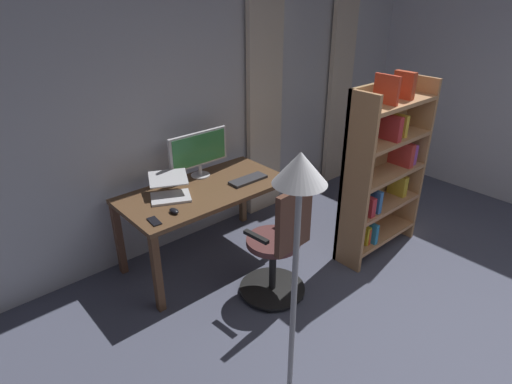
{
  "coord_description": "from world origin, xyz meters",
  "views": [
    {
      "loc": [
        2.57,
        0.22,
        2.41
      ],
      "look_at": [
        0.57,
        -2.06,
        0.9
      ],
      "focal_mm": 30.15,
      "sensor_mm": 36.0,
      "label": 1
    }
  ],
  "objects_px": {
    "computer_keyboard": "(248,180)",
    "bookshelf": "(381,170)",
    "computer_monitor": "(199,151)",
    "floor_lamp": "(297,239)",
    "desk": "(205,197)",
    "laptop": "(170,190)",
    "computer_mouse": "(174,211)",
    "cell_phone_face_up": "(154,221)",
    "office_chair": "(279,248)"
  },
  "relations": [
    {
      "from": "office_chair",
      "to": "floor_lamp",
      "type": "relative_size",
      "value": 0.59
    },
    {
      "from": "laptop",
      "to": "floor_lamp",
      "type": "bearing_deg",
      "value": 104.6
    },
    {
      "from": "computer_keyboard",
      "to": "bookshelf",
      "type": "relative_size",
      "value": 0.21
    },
    {
      "from": "cell_phone_face_up",
      "to": "computer_monitor",
      "type": "bearing_deg",
      "value": -142.23
    },
    {
      "from": "floor_lamp",
      "to": "cell_phone_face_up",
      "type": "bearing_deg",
      "value": -91.29
    },
    {
      "from": "computer_keyboard",
      "to": "laptop",
      "type": "bearing_deg",
      "value": -16.14
    },
    {
      "from": "office_chair",
      "to": "computer_mouse",
      "type": "distance_m",
      "value": 0.89
    },
    {
      "from": "bookshelf",
      "to": "floor_lamp",
      "type": "distance_m",
      "value": 2.23
    },
    {
      "from": "office_chair",
      "to": "computer_keyboard",
      "type": "distance_m",
      "value": 0.81
    },
    {
      "from": "computer_monitor",
      "to": "laptop",
      "type": "bearing_deg",
      "value": 22.78
    },
    {
      "from": "computer_monitor",
      "to": "computer_mouse",
      "type": "relative_size",
      "value": 6.18
    },
    {
      "from": "computer_mouse",
      "to": "bookshelf",
      "type": "xyz_separation_m",
      "value": [
        -1.79,
        0.7,
        0.07
      ]
    },
    {
      "from": "desk",
      "to": "computer_keyboard",
      "type": "distance_m",
      "value": 0.43
    },
    {
      "from": "computer_monitor",
      "to": "bookshelf",
      "type": "xyz_separation_m",
      "value": [
        -1.22,
        1.16,
        -0.16
      ]
    },
    {
      "from": "desk",
      "to": "bookshelf",
      "type": "height_order",
      "value": "bookshelf"
    },
    {
      "from": "computer_keyboard",
      "to": "computer_mouse",
      "type": "bearing_deg",
      "value": 4.99
    },
    {
      "from": "computer_monitor",
      "to": "cell_phone_face_up",
      "type": "height_order",
      "value": "computer_monitor"
    },
    {
      "from": "computer_mouse",
      "to": "desk",
      "type": "bearing_deg",
      "value": -155.03
    },
    {
      "from": "laptop",
      "to": "cell_phone_face_up",
      "type": "relative_size",
      "value": 3.21
    },
    {
      "from": "laptop",
      "to": "office_chair",
      "type": "bearing_deg",
      "value": 140.92
    },
    {
      "from": "desk",
      "to": "laptop",
      "type": "height_order",
      "value": "laptop"
    },
    {
      "from": "bookshelf",
      "to": "office_chair",
      "type": "bearing_deg",
      "value": -3.17
    },
    {
      "from": "laptop",
      "to": "computer_mouse",
      "type": "height_order",
      "value": "laptop"
    },
    {
      "from": "laptop",
      "to": "computer_monitor",
      "type": "bearing_deg",
      "value": -131.49
    },
    {
      "from": "computer_monitor",
      "to": "computer_mouse",
      "type": "bearing_deg",
      "value": 38.91
    },
    {
      "from": "laptop",
      "to": "computer_mouse",
      "type": "relative_size",
      "value": 4.63
    },
    {
      "from": "office_chair",
      "to": "cell_phone_face_up",
      "type": "distance_m",
      "value": 1.01
    },
    {
      "from": "floor_lamp",
      "to": "laptop",
      "type": "bearing_deg",
      "value": -101.14
    },
    {
      "from": "desk",
      "to": "laptop",
      "type": "relative_size",
      "value": 3.24
    },
    {
      "from": "cell_phone_face_up",
      "to": "laptop",
      "type": "bearing_deg",
      "value": -131.82
    },
    {
      "from": "desk",
      "to": "computer_monitor",
      "type": "relative_size",
      "value": 2.43
    },
    {
      "from": "office_chair",
      "to": "bookshelf",
      "type": "height_order",
      "value": "bookshelf"
    },
    {
      "from": "computer_monitor",
      "to": "cell_phone_face_up",
      "type": "xyz_separation_m",
      "value": [
        0.76,
        0.48,
        -0.24
      ]
    },
    {
      "from": "computer_mouse",
      "to": "cell_phone_face_up",
      "type": "relative_size",
      "value": 0.69
    },
    {
      "from": "desk",
      "to": "computer_keyboard",
      "type": "relative_size",
      "value": 4.07
    },
    {
      "from": "desk",
      "to": "computer_mouse",
      "type": "relative_size",
      "value": 15.01
    },
    {
      "from": "floor_lamp",
      "to": "bookshelf",
      "type": "bearing_deg",
      "value": -157.63
    },
    {
      "from": "office_chair",
      "to": "floor_lamp",
      "type": "xyz_separation_m",
      "value": [
        0.78,
        0.9,
        0.85
      ]
    },
    {
      "from": "computer_keyboard",
      "to": "floor_lamp",
      "type": "distance_m",
      "value": 2.01
    },
    {
      "from": "desk",
      "to": "floor_lamp",
      "type": "bearing_deg",
      "value": 69.11
    },
    {
      "from": "office_chair",
      "to": "cell_phone_face_up",
      "type": "xyz_separation_m",
      "value": [
        0.75,
        -0.61,
        0.27
      ]
    },
    {
      "from": "office_chair",
      "to": "computer_monitor",
      "type": "bearing_deg",
      "value": 84.52
    },
    {
      "from": "office_chair",
      "to": "computer_mouse",
      "type": "bearing_deg",
      "value": 126.55
    },
    {
      "from": "desk",
      "to": "cell_phone_face_up",
      "type": "xyz_separation_m",
      "value": [
        0.63,
        0.22,
        0.09
      ]
    },
    {
      "from": "computer_keyboard",
      "to": "computer_mouse",
      "type": "relative_size",
      "value": 3.69
    },
    {
      "from": "computer_monitor",
      "to": "floor_lamp",
      "type": "height_order",
      "value": "floor_lamp"
    },
    {
      "from": "laptop",
      "to": "desk",
      "type": "bearing_deg",
      "value": -167.59
    },
    {
      "from": "computer_mouse",
      "to": "floor_lamp",
      "type": "bearing_deg",
      "value": 81.68
    },
    {
      "from": "computer_monitor",
      "to": "cell_phone_face_up",
      "type": "relative_size",
      "value": 4.29
    },
    {
      "from": "office_chair",
      "to": "computer_keyboard",
      "type": "bearing_deg",
      "value": 63.8
    }
  ]
}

